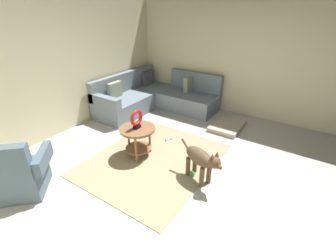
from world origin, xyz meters
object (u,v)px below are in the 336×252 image
at_px(torus_sculpture, 137,119).
at_px(dog_toy_ball, 192,174).
at_px(armchair, 18,175).
at_px(dog, 201,159).
at_px(dog_bed_mat, 227,126).
at_px(dog_toy_rope, 169,139).
at_px(sectional_couch, 155,98).
at_px(side_table, 138,134).

distance_m(torus_sculpture, dog_toy_ball, 1.25).
xyz_separation_m(armchair, dog_toy_ball, (1.63, -1.81, -0.28)).
bearing_deg(dog_toy_ball, dog, -96.41).
xyz_separation_m(dog_bed_mat, dog_toy_rope, (-1.13, 0.76, -0.02)).
height_order(dog_bed_mat, dog_toy_ball, dog_bed_mat).
bearing_deg(sectional_couch, side_table, -151.51).
distance_m(sectional_couch, dog_toy_rope, 1.66).
bearing_deg(sectional_couch, dog_toy_ball, -131.98).
relative_size(armchair, side_table, 1.65).
distance_m(side_table, torus_sculpture, 0.29).
xyz_separation_m(armchair, dog_toy_rope, (2.35, -0.91, -0.30)).
xyz_separation_m(dog_bed_mat, dog, (-1.87, -0.28, 0.33)).
relative_size(torus_sculpture, dog_toy_rope, 2.22).
xyz_separation_m(torus_sculpture, dog_toy_ball, (0.00, -1.06, -0.67)).
bearing_deg(dog_toy_rope, sectional_couch, 45.71).
distance_m(dog_bed_mat, dog_toy_rope, 1.36).
distance_m(sectional_couch, dog_bed_mat, 1.95).
height_order(armchair, dog_toy_ball, armchair).
bearing_deg(dog_toy_rope, dog, -125.39).
distance_m(sectional_couch, dog_toy_ball, 2.80).
distance_m(armchair, dog, 2.53).
height_order(sectional_couch, torus_sculpture, sectional_couch).
distance_m(side_table, dog_toy_ball, 1.13).
bearing_deg(torus_sculpture, dog_bed_mat, -26.35).
xyz_separation_m(armchair, dog_bed_mat, (3.48, -1.67, -0.28)).
relative_size(armchair, dog_toy_rope, 6.74).
distance_m(sectional_couch, side_table, 2.13).
xyz_separation_m(side_table, torus_sculpture, (-0.00, 0.00, 0.29)).
height_order(sectional_couch, side_table, sectional_couch).
relative_size(dog, dog_toy_ball, 9.31).
bearing_deg(armchair, dog_bed_mat, 19.94).
distance_m(sectional_couch, torus_sculpture, 2.17).
bearing_deg(side_table, dog_toy_ball, -89.90).
relative_size(torus_sculpture, dog_bed_mat, 0.41).
distance_m(sectional_couch, armchair, 3.51).
xyz_separation_m(dog, dog_toy_ball, (0.02, 0.14, -0.33)).
bearing_deg(dog_toy_rope, dog_bed_mat, -33.87).
relative_size(side_table, dog_bed_mat, 0.75).
xyz_separation_m(sectional_couch, torus_sculpture, (-1.87, -1.01, 0.42)).
height_order(armchair, dog_bed_mat, armchair).
height_order(sectional_couch, dog_toy_rope, sectional_couch).
bearing_deg(torus_sculpture, sectional_couch, 28.49).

